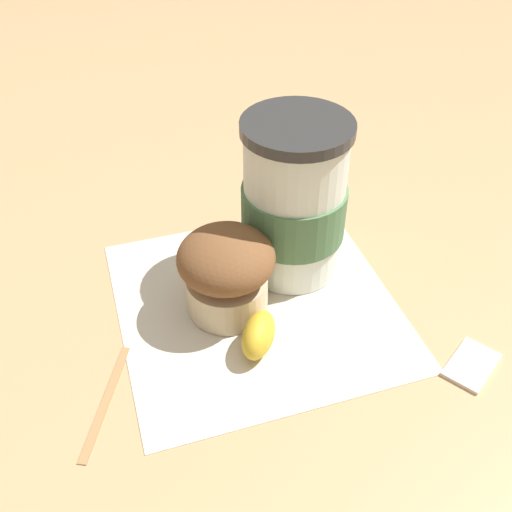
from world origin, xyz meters
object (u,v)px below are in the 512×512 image
at_px(sugar_packet, 472,364).
at_px(coffee_cup, 294,202).
at_px(muffin, 227,271).
at_px(banana, 239,297).

bearing_deg(sugar_packet, coffee_cup, -142.31).
bearing_deg(sugar_packet, muffin, -118.71).
distance_m(muffin, banana, 0.03).
xyz_separation_m(coffee_cup, banana, (0.05, -0.06, -0.06)).
height_order(coffee_cup, banana, coffee_cup).
xyz_separation_m(muffin, sugar_packet, (0.10, 0.19, -0.04)).
distance_m(coffee_cup, banana, 0.10).
relative_size(muffin, banana, 0.57).
relative_size(banana, sugar_packet, 2.96).
height_order(banana, sugar_packet, banana).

